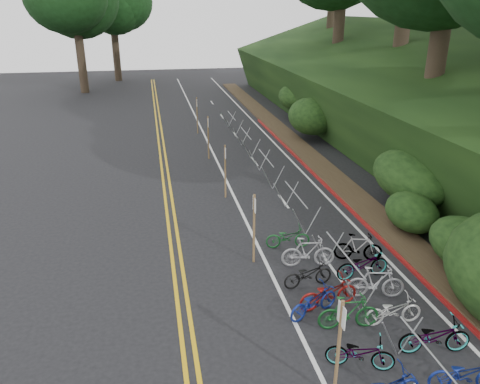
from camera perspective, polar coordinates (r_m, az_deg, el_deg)
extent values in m
plane|color=black|center=(12.26, 4.14, -20.30)|extent=(120.00, 120.00, 0.00)
cube|color=gold|center=(20.48, -8.94, -2.20)|extent=(0.12, 80.00, 0.01)
cube|color=gold|center=(20.49, -8.10, -2.14)|extent=(0.12, 80.00, 0.01)
cube|color=silver|center=(20.78, -0.24, -1.56)|extent=(0.12, 80.00, 0.01)
cube|color=silver|center=(21.89, 10.63, -0.72)|extent=(0.12, 80.00, 0.01)
cube|color=silver|center=(16.18, 11.25, -9.20)|extent=(0.10, 1.60, 0.01)
cube|color=silver|center=(21.24, 5.34, -1.13)|extent=(0.10, 1.60, 0.01)
cube|color=silver|center=(26.69, 1.80, 3.75)|extent=(0.10, 1.60, 0.01)
cube|color=silver|center=(32.34, -0.54, 6.95)|extent=(0.10, 1.60, 0.01)
cube|color=silver|center=(38.09, -2.20, 9.19)|extent=(0.10, 1.60, 0.01)
cube|color=silver|center=(43.91, -3.43, 10.83)|extent=(0.10, 1.60, 0.01)
cube|color=maroon|center=(23.78, 10.05, 1.27)|extent=(0.25, 28.00, 0.10)
cube|color=black|center=(35.12, 16.75, 11.90)|extent=(12.32, 44.00, 9.11)
cube|color=#382819|center=(33.05, 5.14, 7.33)|extent=(1.40, 44.00, 0.16)
ellipsoid|color=#284C19|center=(16.87, 25.90, -5.78)|extent=(2.00, 2.80, 1.60)
ellipsoid|color=#284C19|center=(20.89, 20.07, 1.75)|extent=(2.60, 3.64, 2.08)
ellipsoid|color=#284C19|center=(26.36, 15.99, 7.19)|extent=(2.20, 3.08, 1.76)
ellipsoid|color=#284C19|center=(31.29, 8.73, 9.14)|extent=(3.00, 4.20, 2.40)
ellipsoid|color=#284C19|center=(37.05, 6.70, 11.42)|extent=(2.40, 3.36, 1.92)
ellipsoid|color=#284C19|center=(41.10, 6.83, 13.38)|extent=(2.80, 3.92, 2.24)
ellipsoid|color=#284C19|center=(19.03, 20.19, -2.29)|extent=(1.80, 2.52, 1.44)
ellipsoid|color=#284C19|center=(30.09, 14.13, 10.27)|extent=(3.20, 4.48, 2.56)
cylinder|color=#2D2319|center=(24.87, 22.97, 15.56)|extent=(0.90, 0.90, 7.52)
cylinder|color=#2D2319|center=(32.95, 19.30, 19.23)|extent=(0.95, 0.95, 8.52)
cylinder|color=#2D2319|center=(39.78, 11.91, 18.47)|extent=(0.87, 0.87, 7.02)
cylinder|color=#2D2319|center=(48.09, 11.16, 20.42)|extent=(0.93, 0.93, 8.02)
cylinder|color=#2D2319|center=(51.42, -18.77, 15.01)|extent=(0.85, 0.85, 6.52)
cylinder|color=#2D2319|center=(59.10, -14.84, 15.89)|extent=(0.82, 0.82, 6.02)
ellipsoid|color=black|center=(58.88, -15.36, 21.06)|extent=(7.80, 7.80, 7.41)
cylinder|color=#93969A|center=(11.50, 23.11, -18.62)|extent=(0.05, 3.27, 0.05)
cylinder|color=#93969A|center=(12.68, 17.79, -16.66)|extent=(0.54, 0.04, 1.06)
cylinder|color=#93969A|center=(12.93, 20.06, -16.15)|extent=(0.54, 0.04, 1.06)
cylinder|color=#93969A|center=(14.79, 12.63, -7.34)|extent=(0.05, 3.00, 0.05)
cylinder|color=#93969A|center=(13.90, 13.62, -12.26)|extent=(0.58, 0.04, 1.13)
cylinder|color=#93969A|center=(14.12, 15.74, -11.90)|extent=(0.58, 0.04, 1.13)
cylinder|color=#93969A|center=(16.09, 9.60, -6.92)|extent=(0.58, 0.04, 1.13)
cylinder|color=#93969A|center=(16.29, 11.47, -6.70)|extent=(0.58, 0.04, 1.13)
cylinder|color=#93969A|center=(19.01, 6.82, -0.25)|extent=(0.05, 3.00, 0.05)
cylinder|color=#93969A|center=(17.94, 7.21, -3.66)|extent=(0.58, 0.04, 1.13)
cylinder|color=#93969A|center=(18.11, 8.90, -3.50)|extent=(0.58, 0.04, 1.13)
cylinder|color=#93969A|center=(20.39, 4.83, -0.37)|extent=(0.58, 0.04, 1.13)
cylinder|color=#93969A|center=(20.54, 6.33, -0.26)|extent=(0.58, 0.04, 1.13)
cylinder|color=#93969A|center=(23.54, 3.19, 4.19)|extent=(0.05, 3.00, 0.05)
cylinder|color=#93969A|center=(22.37, 3.33, 1.70)|extent=(0.58, 0.04, 1.13)
cylinder|color=#93969A|center=(22.51, 4.71, 1.78)|extent=(0.58, 0.04, 1.13)
cylinder|color=#93969A|center=(24.95, 1.76, 3.85)|extent=(0.58, 0.04, 1.13)
cylinder|color=#93969A|center=(25.07, 3.02, 3.92)|extent=(0.58, 0.04, 1.13)
cylinder|color=#93969A|center=(28.23, 0.73, 7.18)|extent=(0.05, 3.00, 0.05)
cylinder|color=#93969A|center=(27.01, 0.74, 5.24)|extent=(0.58, 0.04, 1.13)
cylinder|color=#93969A|center=(27.12, 1.91, 5.30)|extent=(0.58, 0.04, 1.13)
cylinder|color=#93969A|center=(29.65, -0.36, 6.74)|extent=(0.58, 0.04, 1.13)
cylinder|color=#93969A|center=(29.76, 0.71, 6.79)|extent=(0.58, 0.04, 1.13)
cylinder|color=#93969A|center=(33.01, -1.04, 9.30)|extent=(0.05, 3.00, 0.05)
cylinder|color=#93969A|center=(31.75, -1.09, 7.74)|extent=(0.58, 0.04, 1.13)
cylinder|color=#93969A|center=(31.85, -0.09, 7.78)|extent=(0.58, 0.04, 1.13)
cylinder|color=#93969A|center=(34.44, -1.91, 8.83)|extent=(0.58, 0.04, 1.13)
cylinder|color=#93969A|center=(34.53, -0.98, 8.87)|extent=(0.58, 0.04, 1.13)
cylinder|color=brown|center=(10.85, 11.88, -18.43)|extent=(0.08, 0.08, 2.56)
cube|color=silver|center=(10.28, 12.28, -14.45)|extent=(0.02, 0.40, 0.50)
cylinder|color=brown|center=(15.73, 1.72, -4.53)|extent=(0.08, 0.08, 2.50)
cube|color=silver|center=(15.36, 1.76, -1.51)|extent=(0.02, 0.40, 0.50)
cylinder|color=brown|center=(21.19, -1.81, 2.50)|extent=(0.08, 0.08, 2.50)
cube|color=silver|center=(20.91, -1.84, 4.83)|extent=(0.02, 0.40, 0.50)
cylinder|color=brown|center=(26.87, -3.89, 6.61)|extent=(0.08, 0.08, 2.50)
cube|color=silver|center=(26.66, -3.93, 8.48)|extent=(0.02, 0.40, 0.50)
cylinder|color=brown|center=(32.67, -5.25, 9.26)|extent=(0.08, 0.08, 2.50)
cube|color=silver|center=(32.49, -5.30, 10.81)|extent=(0.02, 0.40, 0.50)
imported|color=navy|center=(13.71, 8.96, -13.03)|extent=(1.22, 1.80, 0.89)
imported|color=navy|center=(12.46, 25.73, -19.32)|extent=(0.83, 1.76, 0.89)
imported|color=slate|center=(12.24, 14.44, -18.43)|extent=(1.14, 1.75, 0.87)
imported|color=slate|center=(13.22, 22.65, -15.92)|extent=(0.86, 1.91, 0.97)
imported|color=#144C1E|center=(13.34, 13.12, -14.10)|extent=(0.63, 1.74, 1.03)
imported|color=beige|center=(13.89, 18.18, -13.53)|extent=(0.59, 1.65, 0.86)
imported|color=maroon|center=(14.07, 10.72, -11.99)|extent=(0.90, 1.91, 0.96)
imported|color=#9E9EA3|center=(14.80, 16.22, -10.52)|extent=(0.84, 1.79, 1.04)
imported|color=black|center=(14.95, 8.27, -9.89)|extent=(0.75, 1.67, 0.85)
imported|color=slate|center=(15.71, 14.72, -8.53)|extent=(0.81, 1.87, 0.96)
imported|color=#9E9EA3|center=(15.95, 8.31, -7.25)|extent=(0.75, 1.86, 1.09)
imported|color=slate|center=(16.67, 14.21, -6.55)|extent=(0.91, 1.72, 1.00)
imported|color=#144C1E|center=(17.11, 5.85, -5.48)|extent=(0.72, 1.66, 0.84)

